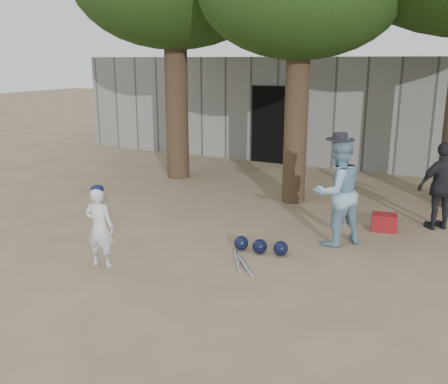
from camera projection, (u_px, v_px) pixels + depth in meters
The scene contains 8 objects.
ground at pixel (156, 265), 7.31m from camera, with size 70.00×70.00×0.00m, color #937C5E.
boy_player at pixel (100, 227), 7.15m from camera, with size 0.43×0.28×1.19m, color silver.
spectator_blue at pixel (337, 192), 7.96m from camera, with size 0.85×0.66×1.75m, color #80AEC7.
spectator_dark at pixel (442, 186), 8.72m from camera, with size 0.91×0.38×1.55m, color black.
red_bag at pixel (384, 222), 8.76m from camera, with size 0.42×0.32×0.30m, color maroon.
back_building at pixel (343, 106), 15.79m from camera, with size 16.00×5.24×3.00m.
helmet_row at pixel (260, 246), 7.75m from camera, with size 0.87×0.30×0.23m.
bat_pile at pixel (242, 263), 7.32m from camera, with size 0.64×0.73×0.06m.
Camera 1 is at (4.01, -5.57, 2.92)m, focal length 40.00 mm.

